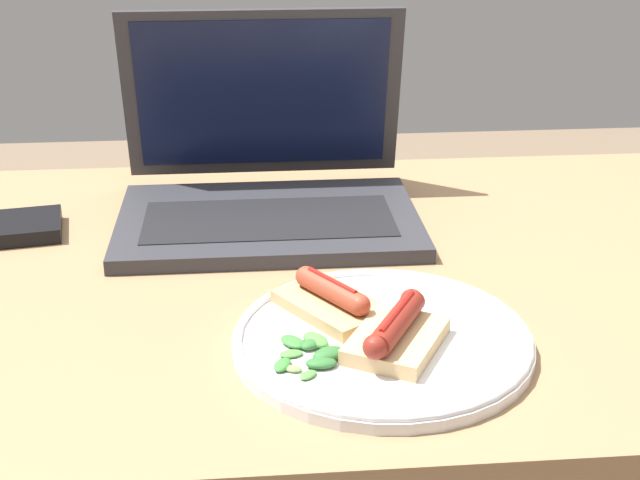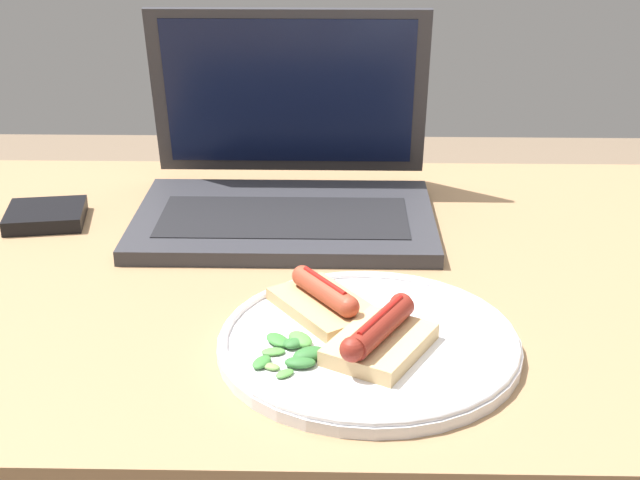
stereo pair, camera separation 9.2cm
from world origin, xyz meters
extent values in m
cube|color=#93704C|center=(0.00, 0.00, 0.73)|extent=(1.45, 0.74, 0.04)
cube|color=#2D2D33|center=(-0.11, 0.11, 0.76)|extent=(0.37, 0.25, 0.02)
cube|color=black|center=(-0.11, 0.10, 0.77)|extent=(0.30, 0.14, 0.00)
cube|color=#2D2D33|center=(-0.11, 0.26, 0.88)|extent=(0.37, 0.05, 0.23)
cube|color=#0C1433|center=(-0.11, 0.26, 0.88)|extent=(0.33, 0.04, 0.20)
cylinder|color=silver|center=(-0.01, -0.19, 0.75)|extent=(0.28, 0.28, 0.01)
torus|color=silver|center=(-0.01, -0.19, 0.76)|extent=(0.28, 0.28, 0.01)
cube|color=tan|center=(0.00, -0.21, 0.77)|extent=(0.11, 0.12, 0.02)
cylinder|color=maroon|center=(0.00, -0.21, 0.79)|extent=(0.07, 0.09, 0.02)
sphere|color=maroon|center=(0.02, -0.17, 0.79)|extent=(0.02, 0.02, 0.02)
sphere|color=maroon|center=(-0.03, -0.25, 0.79)|extent=(0.02, 0.02, 0.02)
cylinder|color=red|center=(0.00, -0.21, 0.80)|extent=(0.04, 0.07, 0.01)
cube|color=tan|center=(-0.05, -0.13, 0.77)|extent=(0.12, 0.13, 0.01)
cylinder|color=#9E3D28|center=(-0.05, -0.13, 0.78)|extent=(0.06, 0.08, 0.02)
sphere|color=#9E3D28|center=(-0.03, -0.17, 0.78)|extent=(0.02, 0.02, 0.02)
sphere|color=#9E3D28|center=(-0.07, -0.10, 0.78)|extent=(0.02, 0.02, 0.02)
cylinder|color=red|center=(-0.05, -0.13, 0.79)|extent=(0.04, 0.06, 0.00)
ellipsoid|color=#4C8E3D|center=(-0.10, -0.22, 0.76)|extent=(0.02, 0.02, 0.00)
ellipsoid|color=#387A33|center=(-0.11, -0.24, 0.76)|extent=(0.02, 0.03, 0.01)
ellipsoid|color=#2D662D|center=(-0.09, -0.20, 0.76)|extent=(0.02, 0.02, 0.01)
ellipsoid|color=#2D662D|center=(-0.07, -0.24, 0.76)|extent=(0.03, 0.02, 0.01)
ellipsoid|color=#709E4C|center=(-0.10, -0.24, 0.76)|extent=(0.02, 0.02, 0.00)
ellipsoid|color=#2D662D|center=(-0.08, -0.20, 0.76)|extent=(0.03, 0.03, 0.01)
ellipsoid|color=#4C8E3D|center=(-0.08, -0.25, 0.76)|extent=(0.02, 0.02, 0.00)
ellipsoid|color=#387A33|center=(-0.09, -0.20, 0.76)|extent=(0.03, 0.03, 0.01)
ellipsoid|color=#2D662D|center=(-0.06, -0.22, 0.76)|extent=(0.04, 0.03, 0.01)
ellipsoid|color=#4C8E3D|center=(-0.07, -0.20, 0.76)|extent=(0.03, 0.04, 0.01)
cube|color=black|center=(-0.41, 0.12, 0.76)|extent=(0.11, 0.10, 0.02)
camera|label=1|loc=(-0.13, -0.91, 1.17)|focal=50.00mm
camera|label=2|loc=(-0.04, -0.91, 1.17)|focal=50.00mm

